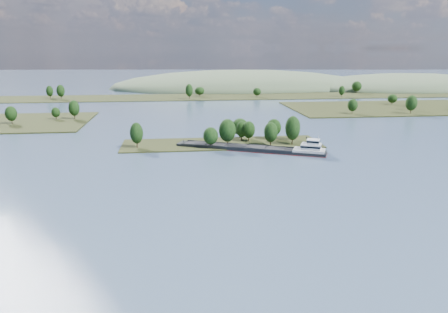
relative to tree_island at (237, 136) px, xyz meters
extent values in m
plane|color=#3B4B66|center=(-7.59, -59.24, -4.44)|extent=(1800.00, 1800.00, 0.00)
cube|color=black|center=(-7.59, 0.76, -4.44)|extent=(100.00, 30.00, 1.20)
cylinder|color=black|center=(15.69, -8.60, -1.91)|extent=(0.50, 0.50, 3.88)
ellipsoid|color=black|center=(15.69, -8.60, 3.02)|extent=(6.89, 6.89, 9.97)
cylinder|color=black|center=(3.54, 12.03, -2.09)|extent=(0.50, 0.50, 3.52)
ellipsoid|color=black|center=(3.54, 12.03, 2.38)|extent=(8.60, 8.60, 9.04)
cylinder|color=black|center=(-5.53, -6.48, -1.64)|extent=(0.50, 0.50, 4.42)
ellipsoid|color=black|center=(-5.53, -6.48, 3.98)|extent=(8.39, 8.39, 11.36)
cylinder|color=black|center=(3.45, 5.87, -2.16)|extent=(0.50, 0.50, 3.37)
ellipsoid|color=black|center=(3.45, 5.87, 2.12)|extent=(5.51, 5.51, 8.66)
cylinder|color=black|center=(-14.01, -9.25, -2.20)|extent=(0.50, 0.50, 3.29)
ellipsoid|color=black|center=(-14.01, -9.25, 1.99)|extent=(7.31, 7.31, 8.47)
cylinder|color=black|center=(-49.48, -4.64, -1.83)|extent=(0.50, 0.50, 4.04)
ellipsoid|color=black|center=(-49.48, -4.64, 3.30)|extent=(6.37, 6.37, 10.38)
cylinder|color=black|center=(6.77, 3.24, -2.11)|extent=(0.50, 0.50, 3.47)
ellipsoid|color=black|center=(6.77, 3.24, 2.30)|extent=(6.59, 6.59, 8.92)
cylinder|color=black|center=(30.80, 4.76, -1.84)|extent=(0.50, 0.50, 4.01)
ellipsoid|color=black|center=(30.80, 4.76, 3.26)|extent=(6.97, 6.97, 10.32)
cylinder|color=black|center=(27.11, -6.85, -1.48)|extent=(0.50, 0.50, 4.73)
ellipsoid|color=black|center=(27.11, -6.85, 4.54)|extent=(7.54, 7.54, 12.16)
cylinder|color=black|center=(21.01, 7.76, -2.08)|extent=(0.50, 0.50, 3.53)
ellipsoid|color=black|center=(21.01, 7.76, 2.40)|extent=(7.72, 7.72, 9.07)
cylinder|color=black|center=(-98.17, 88.68, -1.56)|extent=(0.50, 0.50, 4.17)
ellipsoid|color=black|center=(-98.17, 88.68, 3.74)|extent=(7.37, 7.37, 10.73)
cylinder|color=black|center=(-110.36, 88.94, -2.32)|extent=(0.50, 0.50, 2.65)
ellipsoid|color=black|center=(-110.36, 88.94, 1.05)|extent=(5.84, 5.84, 6.81)
cylinder|color=black|center=(-133.46, 72.68, -1.79)|extent=(0.50, 0.50, 3.70)
ellipsoid|color=black|center=(-133.46, 72.68, 2.92)|extent=(7.26, 7.26, 9.53)
cylinder|color=black|center=(98.78, 90.25, -1.86)|extent=(0.50, 0.50, 3.57)
ellipsoid|color=black|center=(98.78, 90.25, 2.69)|extent=(7.23, 7.23, 9.19)
cylinder|color=black|center=(141.69, 85.81, -1.44)|extent=(0.50, 0.50, 4.41)
ellipsoid|color=black|center=(141.69, 85.81, 4.16)|extent=(8.35, 8.35, 11.34)
cylinder|color=black|center=(150.74, 102.50, -2.06)|extent=(0.50, 0.50, 3.17)
ellipsoid|color=black|center=(150.74, 102.50, 1.96)|extent=(6.04, 6.04, 8.14)
cylinder|color=black|center=(153.94, 137.55, -2.20)|extent=(0.50, 0.50, 2.90)
ellipsoid|color=black|center=(153.94, 137.55, 1.49)|extent=(8.09, 8.09, 7.45)
cube|color=black|center=(-7.59, 220.76, -4.44)|extent=(900.00, 60.00, 1.20)
cylinder|color=black|center=(-148.42, 220.88, -1.83)|extent=(0.50, 0.50, 4.04)
ellipsoid|color=black|center=(-148.42, 220.88, 3.31)|extent=(6.52, 6.52, 10.39)
cylinder|color=black|center=(134.48, 202.40, -2.04)|extent=(0.50, 0.50, 3.61)
ellipsoid|color=black|center=(134.48, 202.40, 2.55)|extent=(5.90, 5.90, 9.29)
cylinder|color=black|center=(-4.83, 223.88, -2.29)|extent=(0.50, 0.50, 3.10)
ellipsoid|color=black|center=(-4.83, 223.88, 1.65)|extent=(9.73, 9.73, 7.97)
cylinder|color=black|center=(164.68, 237.28, -1.78)|extent=(0.50, 0.50, 4.13)
ellipsoid|color=black|center=(164.68, 237.28, 3.47)|extent=(10.38, 10.38, 10.62)
cylinder|color=black|center=(-136.90, 215.33, -1.63)|extent=(0.50, 0.50, 4.43)
ellipsoid|color=black|center=(-136.90, 215.33, 3.99)|extent=(7.61, 7.61, 11.38)
cylinder|color=black|center=(51.06, 211.08, -2.36)|extent=(0.50, 0.50, 2.98)
ellipsoid|color=black|center=(51.06, 211.08, 1.43)|extent=(7.83, 7.83, 7.66)
cylinder|color=black|center=(-16.07, 201.69, -1.50)|extent=(0.50, 0.50, 4.68)
ellipsoid|color=black|center=(-16.07, 201.69, 4.45)|extent=(6.95, 6.95, 12.05)
ellipsoid|color=#495C3F|center=(252.41, 290.76, -4.44)|extent=(260.00, 140.00, 36.00)
ellipsoid|color=#495C3F|center=(52.41, 320.76, -4.44)|extent=(320.00, 160.00, 44.00)
cube|color=black|center=(4.93, -14.59, -4.00)|extent=(67.99, 36.75, 1.94)
cube|color=maroon|center=(4.93, -14.59, -4.40)|extent=(68.22, 36.98, 0.22)
cube|color=black|center=(0.25, -7.77, -2.77)|extent=(50.06, 22.57, 0.71)
cube|color=black|center=(-3.26, -15.66, -2.77)|extent=(50.06, 22.57, 0.71)
cube|color=black|center=(-1.51, -11.72, -2.90)|extent=(51.53, 28.77, 0.26)
cube|color=black|center=(-19.22, -3.83, -2.64)|extent=(10.19, 9.83, 0.31)
cube|color=black|center=(-10.36, -7.77, -2.64)|extent=(10.19, 9.83, 0.31)
cube|color=black|center=(-1.51, -11.72, -2.64)|extent=(10.19, 9.83, 0.31)
cube|color=black|center=(7.35, -15.66, -2.64)|extent=(10.19, 9.83, 0.31)
cube|color=black|center=(16.20, -19.61, -2.64)|extent=(10.19, 9.83, 0.31)
cube|color=black|center=(-27.67, -0.06, -3.65)|extent=(5.64, 8.32, 1.76)
cylinder|color=black|center=(-26.87, -0.42, -2.42)|extent=(0.28, 0.28, 1.94)
cube|color=silver|center=(29.89, -25.71, -2.51)|extent=(16.32, 13.47, 1.06)
cube|color=silver|center=(30.69, -26.07, -0.74)|extent=(10.92, 10.03, 2.64)
cube|color=black|center=(30.69, -26.07, -0.39)|extent=(11.15, 10.26, 0.79)
cube|color=silver|center=(31.50, -26.43, 1.55)|extent=(6.98, 6.98, 1.94)
cube|color=black|center=(31.50, -26.43, 1.90)|extent=(7.22, 7.22, 0.71)
cube|color=silver|center=(31.50, -26.43, 2.61)|extent=(7.45, 7.45, 0.18)
cylinder|color=silver|center=(33.51, -27.32, 3.66)|extent=(0.23, 0.23, 2.29)
cylinder|color=black|center=(29.36, -22.58, 2.78)|extent=(0.58, 0.58, 1.06)
camera|label=1|loc=(-31.55, -214.79, 42.96)|focal=35.00mm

